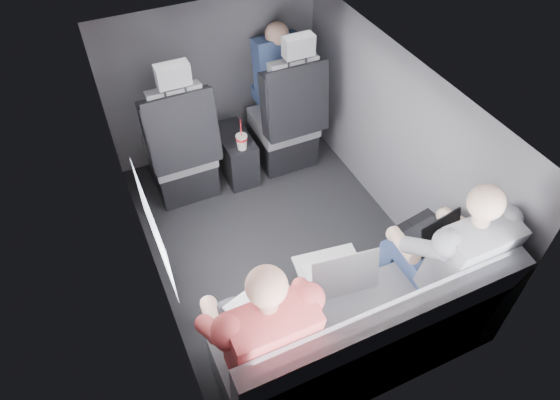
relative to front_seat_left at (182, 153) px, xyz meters
name	(u,v)px	position (x,y,z in m)	size (l,w,h in m)	color
floor	(280,243)	(0.45, -0.84, -0.40)	(2.60, 2.60, 0.00)	black
ceiling	(280,88)	(0.45, -0.84, 0.95)	(2.60, 2.60, 0.00)	#B2B2AD
panel_left	(144,220)	(-0.45, -0.84, 0.27)	(0.02, 2.60, 1.35)	#56565B
panel_right	(395,141)	(1.35, -0.84, 0.27)	(0.02, 2.60, 1.35)	#56565B
panel_front	(214,80)	(0.45, 0.46, 0.27)	(1.80, 0.02, 1.35)	#56565B
panel_back	(391,340)	(0.45, -2.14, 0.27)	(1.80, 0.02, 1.35)	#56565B
side_window	(154,228)	(-0.43, -1.14, 0.50)	(0.02, 0.75, 0.42)	white
seatbelt	(297,93)	(0.90, -0.17, 0.40)	(0.05, 0.01, 0.65)	black
front_seat_left	(182,153)	(0.00, 0.00, 0.00)	(0.52, 0.58, 1.26)	black
front_seat_right	(287,124)	(0.90, 0.00, 0.00)	(0.52, 0.58, 1.26)	black
center_console	(236,155)	(0.45, 0.04, -0.20)	(0.24, 0.48, 0.41)	black
rear_bench	(358,339)	(0.45, -1.90, -0.09)	(1.60, 0.57, 0.92)	slate
soda_cup	(242,141)	(0.45, -0.14, 0.07)	(0.09, 0.09, 0.28)	white
laptop_white	(260,308)	(-0.05, -1.67, 0.23)	(0.35, 0.36, 0.23)	white
laptop_silver	(335,270)	(0.43, -1.63, 0.24)	(0.41, 0.39, 0.27)	#ADADB2
laptop_black	(429,231)	(1.09, -1.61, 0.23)	(0.35, 0.33, 0.23)	black
passenger_rear_left	(260,331)	(-0.10, -1.81, 0.24)	(0.52, 0.64, 1.26)	#2D2D32
passenger_rear_right	(447,255)	(1.06, -1.81, 0.24)	(0.52, 0.64, 1.26)	navy
passenger_front_right	(277,72)	(0.93, 0.26, 0.34)	(0.38, 0.38, 0.73)	navy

